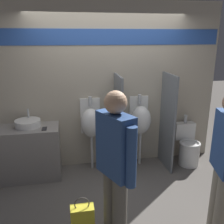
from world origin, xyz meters
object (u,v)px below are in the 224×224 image
object	(u,v)px
urinal_far	(141,120)
sink_basin	(28,123)
cell_phone	(44,129)
urinal_near_counter	(91,123)
person_with_lanyard	(115,164)
shopping_bag	(83,222)
toilet	(188,147)

from	to	relation	value
urinal_far	sink_basin	bearing A→B (deg)	-178.38
cell_phone	urinal_near_counter	distance (m)	0.75
person_with_lanyard	shopping_bag	xyz separation A→B (m)	(-0.34, 0.10, -0.73)
urinal_near_counter	shopping_bag	distance (m)	1.67
urinal_near_counter	shopping_bag	xyz separation A→B (m)	(-0.26, -1.53, -0.61)
urinal_far	shopping_bag	size ratio (longest dim) A/B	2.39
urinal_far	toilet	distance (m)	0.99
urinal_far	urinal_near_counter	bearing A→B (deg)	180.00
sink_basin	toilet	xyz separation A→B (m)	(2.65, -0.08, -0.58)
cell_phone	person_with_lanyard	xyz separation A→B (m)	(0.80, -1.42, 0.09)
cell_phone	toilet	world-z (taller)	cell_phone
cell_phone	shopping_bag	xyz separation A→B (m)	(0.46, -1.32, -0.63)
shopping_bag	person_with_lanyard	bearing A→B (deg)	-16.20
sink_basin	cell_phone	size ratio (longest dim) A/B	2.74
cell_phone	shopping_bag	size ratio (longest dim) A/B	0.27
sink_basin	cell_phone	distance (m)	0.30
urinal_far	cell_phone	bearing A→B (deg)	-172.40
urinal_near_counter	urinal_far	bearing A→B (deg)	0.00
urinal_far	person_with_lanyard	world-z (taller)	person_with_lanyard
urinal_near_counter	person_with_lanyard	distance (m)	1.64
toilet	shopping_bag	world-z (taller)	toilet
toilet	sink_basin	bearing A→B (deg)	178.32
cell_phone	urinal_near_counter	xyz separation A→B (m)	(0.72, 0.21, -0.02)
urinal_far	toilet	world-z (taller)	urinal_far
urinal_far	person_with_lanyard	bearing A→B (deg)	-114.72
cell_phone	urinal_far	distance (m)	1.57
sink_basin	person_with_lanyard	distance (m)	1.90
toilet	shopping_bag	distance (m)	2.39
sink_basin	person_with_lanyard	bearing A→B (deg)	-56.13
person_with_lanyard	toilet	bearing A→B (deg)	-72.02
sink_basin	cell_phone	world-z (taller)	sink_basin
urinal_near_counter	toilet	world-z (taller)	urinal_near_counter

